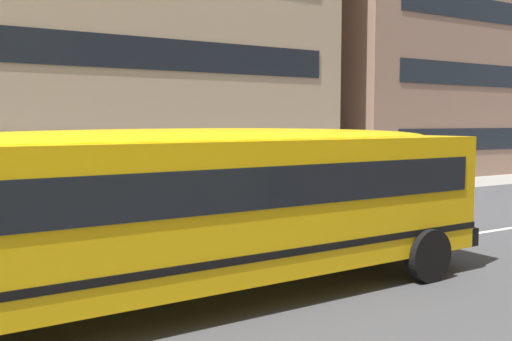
# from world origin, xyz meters

# --- Properties ---
(ground_plane) EXTENTS (400.00, 400.00, 0.00)m
(ground_plane) POSITION_xyz_m (0.00, 0.00, 0.00)
(ground_plane) COLOR #424244
(lane_centreline) EXTENTS (110.00, 0.16, 0.01)m
(lane_centreline) POSITION_xyz_m (0.00, 0.00, 0.00)
(lane_centreline) COLOR silver
(lane_centreline) RESTS_ON ground_plane
(school_bus) EXTENTS (12.06, 2.87, 2.68)m
(school_bus) POSITION_xyz_m (1.67, -1.29, 1.59)
(school_bus) COLOR yellow
(school_bus) RESTS_ON ground_plane
(apartment_block_far_right) EXTENTS (18.75, 13.66, 16.50)m
(apartment_block_far_right) POSITION_xyz_m (24.80, 16.31, 8.25)
(apartment_block_far_right) COLOR #93705B
(apartment_block_far_right) RESTS_ON ground_plane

